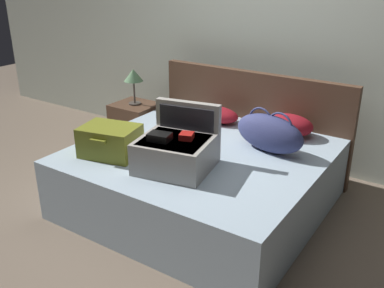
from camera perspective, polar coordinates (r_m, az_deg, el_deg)
ground_plane at (r=3.39m, az=-2.57°, el=-10.79°), size 12.00×12.00×0.00m
back_wall at (r=4.30m, az=10.56°, el=14.77°), size 8.00×0.10×2.60m
bed at (r=3.55m, az=1.17°, el=-4.49°), size 1.86×1.74×0.49m
headboard at (r=4.19m, az=7.88°, el=3.04°), size 1.90×0.08×0.94m
hard_case_large at (r=3.10m, az=-2.03°, el=-0.68°), size 0.58×0.58×0.44m
hard_case_medium at (r=3.37m, az=-10.65°, el=0.40°), size 0.48×0.39×0.23m
duffel_bag at (r=3.43m, az=10.07°, el=1.44°), size 0.62×0.31×0.34m
pillow_near_headboard at (r=3.79m, az=12.35°, el=2.43°), size 0.47×0.35×0.19m
pillow_center_head at (r=4.05m, az=3.22°, el=3.89°), size 0.45×0.26×0.14m
nightstand at (r=4.67m, az=-7.33°, el=2.26°), size 0.44×0.40×0.50m
table_lamp at (r=4.51m, az=-7.67°, el=8.70°), size 0.20×0.20×0.37m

